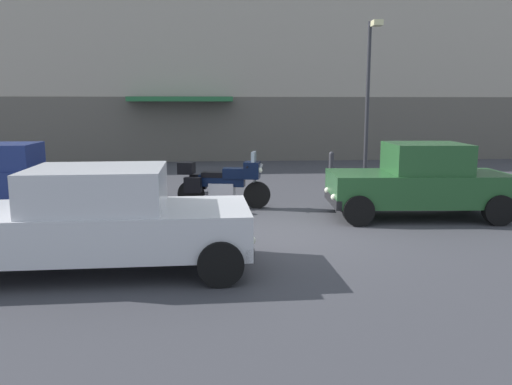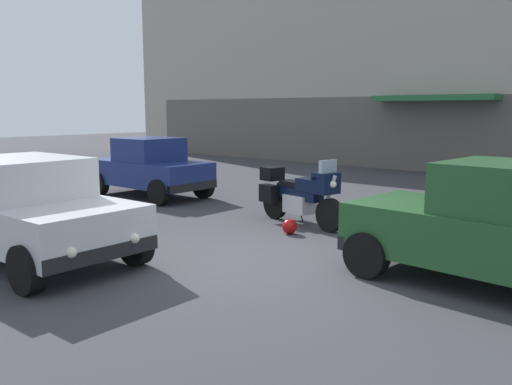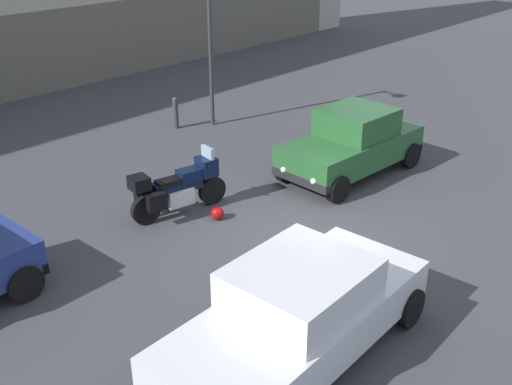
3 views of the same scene
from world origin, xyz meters
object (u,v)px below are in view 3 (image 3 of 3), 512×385
helmet (217,213)px  streetlamp_curbside (213,24)px  motorcycle (177,187)px  car_hatchback_near (352,143)px  car_sedan_far (298,314)px  bollard_curbside (176,112)px

helmet → streetlamp_curbside: (4.23, 4.39, 2.86)m
motorcycle → helmet: (0.37, -0.81, -0.48)m
car_hatchback_near → streetlamp_curbside: (0.31, 5.08, 2.20)m
car_hatchback_near → car_sedan_far: 7.01m
motorcycle → helmet: bearing=-53.9°
car_sedan_far → motorcycle: bearing=66.8°
streetlamp_curbside → bollard_curbside: (-0.97, 0.70, -2.50)m
motorcycle → bollard_curbside: 5.62m
helmet → car_hatchback_near: size_ratio=0.07×
motorcycle → car_sedan_far: size_ratio=0.49×
car_sedan_far → car_hatchback_near: bearing=26.5°
motorcycle → car_hatchback_near: bearing=-7.9°
car_hatchback_near → streetlamp_curbside: bearing=-90.1°
bollard_curbside → car_hatchback_near: bearing=-83.5°
motorcycle → car_hatchback_near: car_hatchback_near is taller
car_hatchback_near → streetlamp_curbside: streetlamp_curbside is taller
motorcycle → helmet: 1.01m
streetlamp_curbside → bollard_curbside: bearing=144.2°
helmet → car_sedan_far: size_ratio=0.06×
helmet → bollard_curbside: bearing=57.3°
helmet → bollard_curbside: (3.26, 5.09, 0.36)m
bollard_curbside → helmet: bearing=-122.7°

